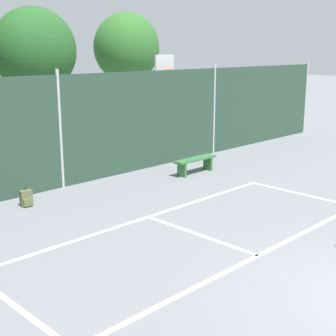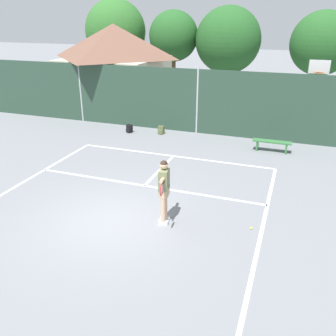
{
  "view_description": "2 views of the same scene",
  "coord_description": "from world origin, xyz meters",
  "px_view_note": "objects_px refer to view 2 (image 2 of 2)",
  "views": [
    {
      "loc": [
        -7.1,
        -2.25,
        3.75
      ],
      "look_at": [
        0.04,
        4.9,
        1.26
      ],
      "focal_mm": 51.74,
      "sensor_mm": 36.0,
      "label": 1
    },
    {
      "loc": [
        4.55,
        -7.74,
        5.35
      ],
      "look_at": [
        1.06,
        1.92,
        1.03
      ],
      "focal_mm": 38.63,
      "sensor_mm": 36.0,
      "label": 2
    }
  ],
  "objects_px": {
    "backpack_black": "(129,129)",
    "courtside_bench": "(272,144)",
    "tennis_ball": "(251,228)",
    "backpack_olive": "(161,130)",
    "basketball_hoop": "(316,88)",
    "tennis_player": "(164,186)"
  },
  "relations": [
    {
      "from": "tennis_ball",
      "to": "backpack_black",
      "type": "height_order",
      "value": "backpack_black"
    },
    {
      "from": "basketball_hoop",
      "to": "tennis_ball",
      "type": "distance_m",
      "value": 9.78
    },
    {
      "from": "basketball_hoop",
      "to": "backpack_olive",
      "type": "xyz_separation_m",
      "value": [
        -6.84,
        -2.15,
        -2.12
      ]
    },
    {
      "from": "tennis_ball",
      "to": "backpack_olive",
      "type": "distance_m",
      "value": 9.03
    },
    {
      "from": "basketball_hoop",
      "to": "courtside_bench",
      "type": "xyz_separation_m",
      "value": [
        -1.51,
        -2.91,
        -1.95
      ]
    },
    {
      "from": "basketball_hoop",
      "to": "tennis_player",
      "type": "bearing_deg",
      "value": -111.17
    },
    {
      "from": "backpack_black",
      "to": "courtside_bench",
      "type": "height_order",
      "value": "courtside_bench"
    },
    {
      "from": "tennis_player",
      "to": "backpack_olive",
      "type": "height_order",
      "value": "tennis_player"
    },
    {
      "from": "basketball_hoop",
      "to": "tennis_player",
      "type": "height_order",
      "value": "basketball_hoop"
    },
    {
      "from": "tennis_player",
      "to": "backpack_olive",
      "type": "bearing_deg",
      "value": 111.47
    },
    {
      "from": "tennis_player",
      "to": "basketball_hoop",
      "type": "bearing_deg",
      "value": 68.83
    },
    {
      "from": "backpack_black",
      "to": "basketball_hoop",
      "type": "bearing_deg",
      "value": 16.37
    },
    {
      "from": "tennis_ball",
      "to": "courtside_bench",
      "type": "relative_size",
      "value": 0.04
    },
    {
      "from": "basketball_hoop",
      "to": "backpack_olive",
      "type": "distance_m",
      "value": 7.48
    },
    {
      "from": "basketball_hoop",
      "to": "backpack_black",
      "type": "relative_size",
      "value": 7.67
    },
    {
      "from": "backpack_black",
      "to": "backpack_olive",
      "type": "xyz_separation_m",
      "value": [
        1.57,
        0.32,
        0.0
      ]
    },
    {
      "from": "backpack_olive",
      "to": "courtside_bench",
      "type": "relative_size",
      "value": 0.29
    },
    {
      "from": "basketball_hoop",
      "to": "backpack_black",
      "type": "xyz_separation_m",
      "value": [
        -8.41,
        -2.47,
        -2.12
      ]
    },
    {
      "from": "tennis_ball",
      "to": "backpack_olive",
      "type": "bearing_deg",
      "value": 126.61
    },
    {
      "from": "tennis_ball",
      "to": "backpack_black",
      "type": "relative_size",
      "value": 0.14
    },
    {
      "from": "tennis_player",
      "to": "backpack_black",
      "type": "bearing_deg",
      "value": 121.92
    },
    {
      "from": "tennis_player",
      "to": "courtside_bench",
      "type": "distance_m",
      "value": 7.35
    }
  ]
}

